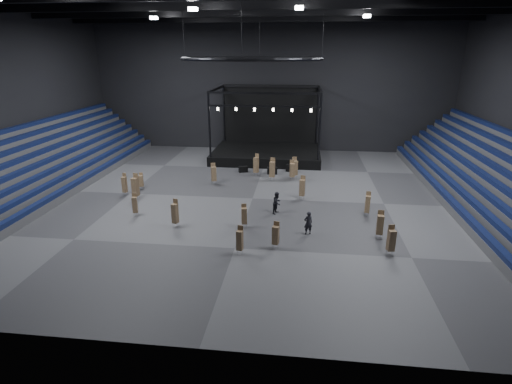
# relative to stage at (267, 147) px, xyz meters

# --- Properties ---
(floor) EXTENTS (50.00, 50.00, 0.00)m
(floor) POSITION_rel_stage_xyz_m (-0.00, -16.24, -1.45)
(floor) COLOR #525254
(floor) RESTS_ON ground
(wall_back) EXTENTS (50.00, 0.20, 18.00)m
(wall_back) POSITION_rel_stage_xyz_m (-0.00, 4.76, 7.55)
(wall_back) COLOR black
(wall_back) RESTS_ON ground
(wall_front) EXTENTS (50.00, 0.20, 18.00)m
(wall_front) POSITION_rel_stage_xyz_m (-0.00, -37.24, 7.55)
(wall_front) COLOR black
(wall_front) RESTS_ON ground
(bleachers_left) EXTENTS (7.20, 40.00, 6.40)m
(bleachers_left) POSITION_rel_stage_xyz_m (-22.94, -16.24, 0.28)
(bleachers_left) COLOR #515153
(bleachers_left) RESTS_ON floor
(bleachers_right) EXTENTS (7.20, 40.00, 6.40)m
(bleachers_right) POSITION_rel_stage_xyz_m (22.94, -16.24, 0.28)
(bleachers_right) COLOR #515153
(bleachers_right) RESTS_ON floor
(stage) EXTENTS (14.00, 10.00, 9.20)m
(stage) POSITION_rel_stage_xyz_m (0.00, 0.00, 0.00)
(stage) COLOR black
(stage) RESTS_ON floor
(truss_ring) EXTENTS (12.30, 12.30, 5.15)m
(truss_ring) POSITION_rel_stage_xyz_m (-0.00, -16.24, 11.55)
(truss_ring) COLOR black
(truss_ring) RESTS_ON ceiling
(roof_girders) EXTENTS (49.00, 30.35, 0.70)m
(roof_girders) POSITION_rel_stage_xyz_m (-0.00, -16.24, 15.75)
(roof_girders) COLOR black
(roof_girders) RESTS_ON ceiling
(floodlights) EXTENTS (28.60, 16.60, 0.25)m
(floodlights) POSITION_rel_stage_xyz_m (-0.00, -20.24, 15.15)
(floodlights) COLOR white
(floodlights) RESTS_ON roof_girders
(flight_case_left) EXTENTS (1.16, 0.86, 0.69)m
(flight_case_left) POSITION_rel_stage_xyz_m (-2.22, -7.40, -1.10)
(flight_case_left) COLOR black
(flight_case_left) RESTS_ON floor
(flight_case_mid) EXTENTS (1.22, 0.66, 0.79)m
(flight_case_mid) POSITION_rel_stage_xyz_m (1.27, -7.75, -1.06)
(flight_case_mid) COLOR black
(flight_case_mid) RESTS_ON floor
(flight_case_right) EXTENTS (1.36, 0.92, 0.83)m
(flight_case_right) POSITION_rel_stage_xyz_m (3.47, -6.52, -1.04)
(flight_case_right) COLOR black
(flight_case_right) RESTS_ON floor
(chair_stack_0) EXTENTS (0.50, 0.50, 2.07)m
(chair_stack_0) POSITION_rel_stage_xyz_m (-9.60, -21.72, -0.37)
(chair_stack_0) COLOR silver
(chair_stack_0) RESTS_ON floor
(chair_stack_1) EXTENTS (0.57, 0.57, 2.28)m
(chair_stack_1) POSITION_rel_stage_xyz_m (11.03, -26.49, -0.26)
(chair_stack_1) COLOR silver
(chair_stack_1) RESTS_ON floor
(chair_stack_2) EXTENTS (0.50, 0.50, 2.22)m
(chair_stack_2) POSITION_rel_stage_xyz_m (10.44, -19.42, -0.30)
(chair_stack_2) COLOR silver
(chair_stack_2) RESTS_ON floor
(chair_stack_3) EXTENTS (0.66, 0.66, 2.34)m
(chair_stack_3) POSITION_rel_stage_xyz_m (-4.69, -12.33, -0.21)
(chair_stack_3) COLOR silver
(chair_stack_3) RESTS_ON floor
(chair_stack_4) EXTENTS (0.64, 0.64, 2.66)m
(chair_stack_4) POSITION_rel_stage_xyz_m (-11.10, -17.92, -0.07)
(chair_stack_4) COLOR silver
(chair_stack_4) RESTS_ON floor
(chair_stack_5) EXTENTS (0.52, 0.52, 2.03)m
(chair_stack_5) POSITION_rel_stage_xyz_m (0.16, -23.04, -0.38)
(chair_stack_5) COLOR silver
(chair_stack_5) RESTS_ON floor
(chair_stack_6) EXTENTS (0.61, 0.61, 2.58)m
(chair_stack_6) POSITION_rel_stage_xyz_m (1.46, -10.33, -0.10)
(chair_stack_6) COLOR silver
(chair_stack_6) RESTS_ON floor
(chair_stack_7) EXTENTS (0.48, 0.48, 2.15)m
(chair_stack_7) POSITION_rel_stage_xyz_m (0.50, -27.53, -0.34)
(chair_stack_7) COLOR silver
(chair_stack_7) RESTS_ON floor
(chair_stack_8) EXTENTS (0.53, 0.53, 2.28)m
(chair_stack_8) POSITION_rel_stage_xyz_m (10.72, -23.85, -0.25)
(chair_stack_8) COLOR silver
(chair_stack_8) RESTS_ON floor
(chair_stack_9) EXTENTS (0.64, 0.64, 2.59)m
(chair_stack_9) POSITION_rel_stage_xyz_m (-0.52, -8.68, -0.12)
(chair_stack_9) COLOR silver
(chair_stack_9) RESTS_ON floor
(chair_stack_10) EXTENTS (0.62, 0.62, 2.30)m
(chair_stack_10) POSITION_rel_stage_xyz_m (3.65, -9.95, -0.23)
(chair_stack_10) COLOR silver
(chair_stack_10) RESTS_ON floor
(chair_stack_11) EXTENTS (0.70, 0.70, 2.49)m
(chair_stack_11) POSITION_rel_stage_xyz_m (3.91, -9.34, -0.14)
(chair_stack_11) COLOR silver
(chair_stack_11) RESTS_ON floor
(chair_stack_12) EXTENTS (0.48, 0.48, 1.77)m
(chair_stack_12) POSITION_rel_stage_xyz_m (-11.81, -14.81, -0.50)
(chair_stack_12) COLOR silver
(chair_stack_12) RESTS_ON floor
(chair_stack_13) EXTENTS (0.58, 0.58, 2.38)m
(chair_stack_13) POSITION_rel_stage_xyz_m (4.79, -15.91, -0.21)
(chair_stack_13) COLOR silver
(chair_stack_13) RESTS_ON floor
(chair_stack_14) EXTENTS (0.54, 0.54, 2.40)m
(chair_stack_14) POSITION_rel_stage_xyz_m (-5.43, -23.55, -0.22)
(chair_stack_14) COLOR silver
(chair_stack_14) RESTS_ON floor
(chair_stack_15) EXTENTS (0.54, 0.54, 2.07)m
(chair_stack_15) POSITION_rel_stage_xyz_m (2.95, -26.37, -0.36)
(chair_stack_15) COLOR silver
(chair_stack_15) RESTS_ON floor
(chair_stack_16) EXTENTS (0.44, 0.44, 2.28)m
(chair_stack_16) POSITION_rel_stage_xyz_m (-12.73, -16.75, -0.29)
(chair_stack_16) COLOR silver
(chair_stack_16) RESTS_ON floor
(man_center) EXTENTS (0.81, 0.67, 1.89)m
(man_center) POSITION_rel_stage_xyz_m (5.30, -23.68, -0.50)
(man_center) COLOR black
(man_center) RESTS_ON floor
(crew_member) EXTENTS (1.07, 1.17, 1.96)m
(crew_member) POSITION_rel_stage_xyz_m (2.61, -19.66, -0.47)
(crew_member) COLOR black
(crew_member) RESTS_ON floor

